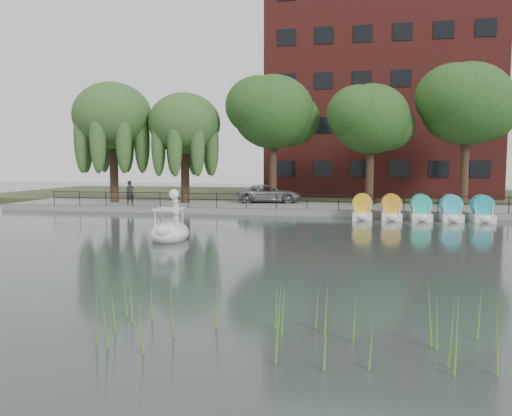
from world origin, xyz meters
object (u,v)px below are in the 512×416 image
(bicycle, at_px, (377,201))
(swan_boat, at_px, (170,229))
(minivan, at_px, (269,192))
(pedestrian, at_px, (130,191))

(bicycle, distance_m, swan_boat, 15.58)
(minivan, bearing_deg, bicycle, -127.25)
(swan_boat, bearing_deg, minivan, 77.58)
(minivan, xyz_separation_m, bicycle, (7.76, -3.80, -0.26))
(bicycle, relative_size, swan_boat, 0.62)
(pedestrian, bearing_deg, minivan, -18.12)
(minivan, distance_m, swan_boat, 16.29)
(minivan, relative_size, swan_boat, 1.99)
(minivan, relative_size, pedestrian, 2.78)
(minivan, bearing_deg, swan_boat, 162.90)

